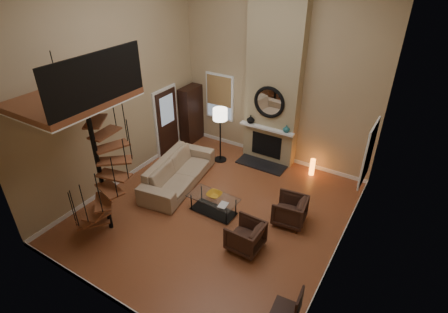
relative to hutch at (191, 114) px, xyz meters
The scene contains 32 objects.
ground 4.07m from the hutch, 45.58° to the right, with size 6.00×6.50×0.01m, color #A95E36.
back_wall 3.33m from the hutch, ahead, with size 6.00×0.02×5.50m, color tan.
front_wall 6.91m from the hutch, 65.51° to the right, with size 6.00×0.02×5.50m, color tan.
left_wall 3.36m from the hutch, 94.72° to the right, with size 0.02×6.50×5.50m, color tan.
right_wall 6.67m from the hutch, 26.09° to the right, with size 0.02×6.50×5.50m, color tan.
baseboard_back 2.94m from the hutch, ahead, with size 6.00×0.02×0.12m, color white.
baseboard_front 6.72m from the hutch, 65.47° to the right, with size 6.00×0.02×0.12m, color white.
baseboard_left 2.97m from the hutch, 94.52° to the right, with size 0.02×6.50×0.12m, color white.
baseboard_right 6.47m from the hutch, 26.13° to the right, with size 0.02×6.50×0.12m, color white.
chimney_breast 3.31m from the hutch, ahead, with size 1.60×0.38×5.50m, color #9B8964.
hearth 2.93m from the hutch, ahead, with size 1.50×0.60×0.04m, color black.
firebox 2.80m from the hutch, ahead, with size 0.95×0.02×0.72m, color black.
mantel 2.77m from the hutch, ahead, with size 1.70×0.18×0.06m, color white.
mirror_frame 2.94m from the hutch, ahead, with size 0.94×0.94×0.10m, color black.
mirror_disc 2.94m from the hutch, ahead, with size 0.80×0.80×0.01m, color white.
vase_left 2.25m from the hutch, ahead, with size 0.24×0.24×0.25m, color black.
vase_right 3.38m from the hutch, ahead, with size 0.20×0.20×0.21m, color #1A575D.
window_back 1.17m from the hutch, 24.67° to the left, with size 1.02×0.06×1.52m.
window_right 5.84m from the hutch, ahead, with size 0.06×1.02×1.52m.
entry_door 1.05m from the hutch, 100.39° to the right, with size 0.10×1.05×2.16m.
loft 5.21m from the hutch, 81.12° to the right, with size 1.70×2.20×1.09m.
spiral_stair 4.79m from the hutch, 77.95° to the right, with size 1.47×1.47×4.06m.
hutch is the anchor object (origin of this frame).
sofa 2.69m from the hutch, 62.39° to the right, with size 2.65×1.03×0.77m, color tan.
armchair_near 5.11m from the hutch, 26.08° to the right, with size 0.73×0.75×0.68m, color #3E251C.
armchair_far 5.44m from the hutch, 41.12° to the right, with size 0.71×0.73×0.66m, color #3E251C.
coffee_table 4.02m from the hutch, 46.45° to the right, with size 1.25×0.64×0.46m.
bowl 3.96m from the hutch, 45.95° to the right, with size 0.37×0.37×0.09m, color gold.
book 4.35m from the hutch, 44.45° to the right, with size 0.20×0.27×0.03m, color gray.
floor_lamp 1.73m from the hutch, 22.66° to the right, with size 0.43×0.43×1.75m.
accent_lamp 4.30m from the hutch, ahead, with size 0.15×0.15×0.52m, color orange.
side_chair 7.41m from the hutch, 41.07° to the right, with size 0.48×0.48×0.96m.
Camera 1 is at (3.85, -5.87, 5.77)m, focal length 28.53 mm.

